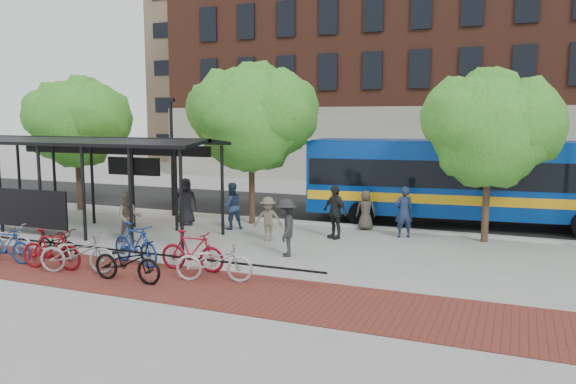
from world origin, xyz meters
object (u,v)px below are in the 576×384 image
at_px(pedestrian_6, 366,210).
at_px(bike_8, 127,262).
at_px(tree_c, 492,125).
at_px(bike_2, 6,239).
at_px(bike_4, 58,243).
at_px(pedestrian_9, 286,227).
at_px(pedestrian_2, 231,206).
at_px(bike_9, 192,251).
at_px(pedestrian_0, 186,202).
at_px(bike_6, 77,253).
at_px(bike_3, 6,245).
at_px(bus, 469,177).
at_px(tree_a, 78,119).
at_px(pedestrian_3, 268,219).
at_px(pedestrian_4, 335,212).
at_px(tree_b, 254,113).
at_px(pedestrian_8, 129,217).
at_px(bike_7, 135,244).
at_px(pedestrian_7, 404,212).
at_px(bus_shelter, 84,152).
at_px(bike_5, 51,249).
at_px(bike_10, 214,261).
at_px(lamp_post_left, 172,153).

bearing_deg(pedestrian_6, bike_8, 54.48).
distance_m(tree_c, bike_2, 16.36).
distance_m(bike_4, pedestrian_9, 7.04).
relative_size(pedestrian_2, pedestrian_6, 1.18).
bearing_deg(bike_8, bike_9, -33.05).
bearing_deg(pedestrian_0, bike_6, -108.69).
relative_size(bike_3, pedestrian_9, 0.99).
xyz_separation_m(bike_3, pedestrian_0, (1.64, 7.17, 0.41)).
relative_size(bike_4, pedestrian_9, 0.97).
height_order(bus, bike_2, bus).
height_order(pedestrian_2, pedestrian_9, pedestrian_2).
relative_size(bus, pedestrian_6, 8.35).
bearing_deg(tree_a, pedestrian_3, -14.59).
height_order(bike_4, bike_6, bike_6).
xyz_separation_m(bus, pedestrian_2, (-8.38, -4.21, -1.05)).
bearing_deg(pedestrian_4, bus, 75.57).
xyz_separation_m(tree_b, pedestrian_8, (-2.46, -4.85, -3.58)).
relative_size(bike_7, pedestrian_3, 1.33).
distance_m(bus, bike_6, 14.79).
xyz_separation_m(bike_7, bike_8, (0.89, -1.49, -0.08)).
distance_m(bus, bike_2, 16.82).
bearing_deg(pedestrian_9, pedestrian_0, -138.19).
height_order(pedestrian_8, pedestrian_9, pedestrian_9).
bearing_deg(pedestrian_7, bus_shelter, -12.84).
relative_size(bike_5, pedestrian_6, 1.27).
height_order(bus_shelter, pedestrian_3, bus_shelter).
bearing_deg(pedestrian_4, pedestrian_3, -116.74).
xyz_separation_m(bus_shelter, bike_3, (1.17, -4.71, -2.46)).
bearing_deg(bike_3, pedestrian_4, -53.64).
relative_size(tree_c, bike_10, 2.87).
bearing_deg(pedestrian_9, bike_6, -68.03).
height_order(tree_c, pedestrian_2, tree_c).
height_order(tree_a, bike_2, tree_a).
distance_m(tree_c, pedestrian_9, 7.95).
distance_m(bike_2, bike_3, 1.25).
bearing_deg(pedestrian_4, bike_5, -101.43).
height_order(bus_shelter, tree_c, tree_c).
height_order(lamp_post_left, bike_6, lamp_post_left).
bearing_deg(pedestrian_0, bike_3, -130.22).
xyz_separation_m(bike_9, pedestrian_0, (-3.94, 5.81, 0.37)).
bearing_deg(bike_10, bike_7, 62.20).
height_order(bike_9, bike_10, bike_9).
distance_m(tree_b, bike_5, 9.67).
distance_m(lamp_post_left, pedestrian_6, 8.85).
relative_size(bike_4, pedestrian_8, 1.00).
relative_size(bike_8, bike_9, 1.07).
xyz_separation_m(bike_6, bike_8, (1.84, -0.18, -0.02)).
bearing_deg(pedestrian_4, bike_8, -85.37).
distance_m(bike_2, bike_7, 4.64).
bearing_deg(lamp_post_left, bike_3, -89.76).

